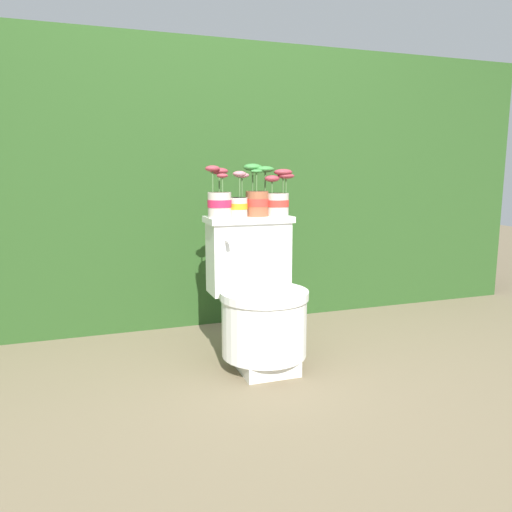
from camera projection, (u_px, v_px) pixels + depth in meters
ground_plane at (246, 370)px, 2.31m from camera, size 12.00×12.00×0.00m
hedge_backdrop at (194, 185)px, 3.14m from camera, size 4.37×0.62×1.64m
toilet at (259, 301)px, 2.35m from camera, size 0.41×0.53×0.69m
potted_plant_left at (219, 199)px, 2.35m from camera, size 0.13×0.11×0.24m
potted_plant_midleft at (239, 202)px, 2.38m from camera, size 0.10×0.09×0.22m
potted_plant_middle at (257, 196)px, 2.42m from camera, size 0.15×0.12×0.25m
potted_plant_midright at (278, 198)px, 2.44m from camera, size 0.16×0.12×0.23m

